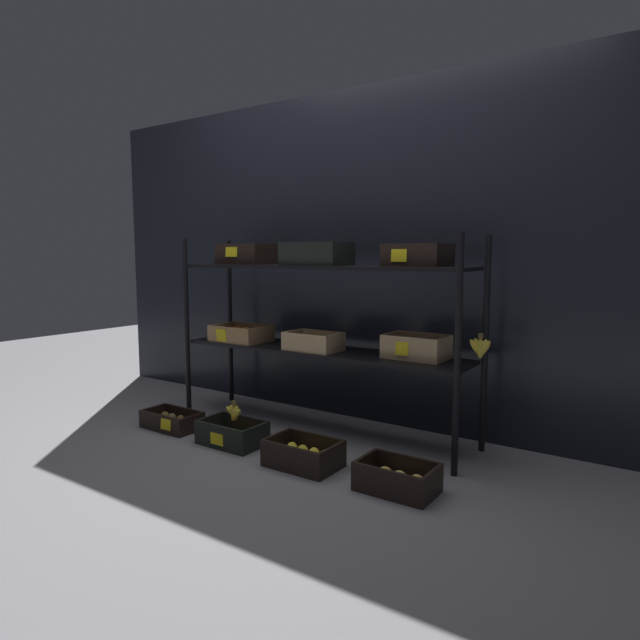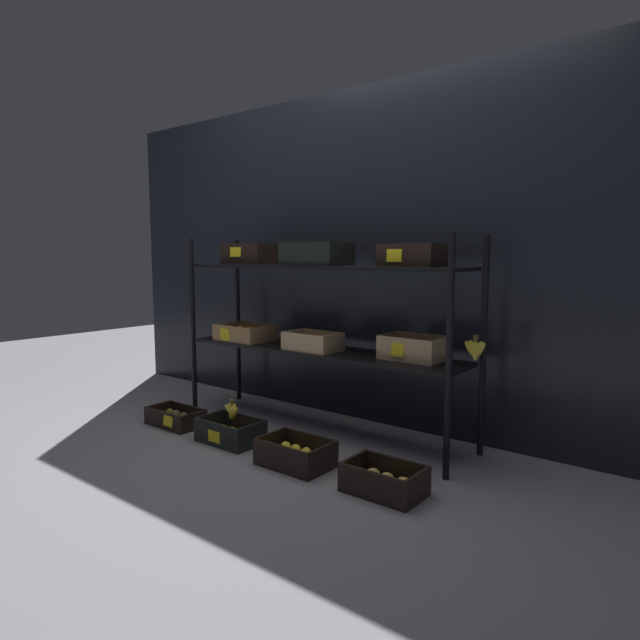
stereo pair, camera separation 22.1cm
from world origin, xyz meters
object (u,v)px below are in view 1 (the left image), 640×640
Objects in this scene: display_rack at (320,307)px; crate_ground_apple_gold at (397,480)px; banana_bunch_loose at (234,413)px; crate_ground_lemon at (303,456)px; crate_ground_kiwi at (172,421)px; crate_ground_tangerine at (232,436)px.

display_rack is 1.14m from crate_ground_apple_gold.
crate_ground_lemon is at bearing -4.16° from banana_bunch_loose.
crate_ground_lemon is (0.99, -0.04, 0.01)m from crate_ground_kiwi.
crate_ground_apple_gold is 2.50× the size of banana_bunch_loose.
crate_ground_tangerine is 0.51m from crate_ground_lemon.
display_rack is 0.87m from crate_ground_tangerine.
crate_ground_apple_gold is at bearing -2.04° from crate_ground_tangerine.
crate_ground_kiwi is at bearing 179.99° from crate_ground_tangerine.
display_rack is at bearing 60.81° from crate_ground_tangerine.
crate_ground_lemon is at bearing -2.05° from crate_ground_kiwi.
display_rack is 14.04× the size of banana_bunch_loose.
crate_ground_apple_gold is at bearing -0.07° from crate_ground_lemon.
crate_ground_kiwi is 1.04× the size of crate_ground_apple_gold.
crate_ground_kiwi is at bearing -180.00° from banana_bunch_loose.
display_rack reaches higher than crate_ground_apple_gold.
crate_ground_kiwi is 1.50m from crate_ground_apple_gold.
display_rack reaches higher than crate_ground_lemon.
crate_ground_lemon is (0.51, -0.04, 0.00)m from crate_ground_tangerine.
banana_bunch_loose is (-0.24, -0.47, -0.55)m from display_rack.
banana_bunch_loose reaches higher than crate_ground_kiwi.
crate_ground_apple_gold is at bearing -1.38° from crate_ground_kiwi.
display_rack is 0.77m from banana_bunch_loose.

